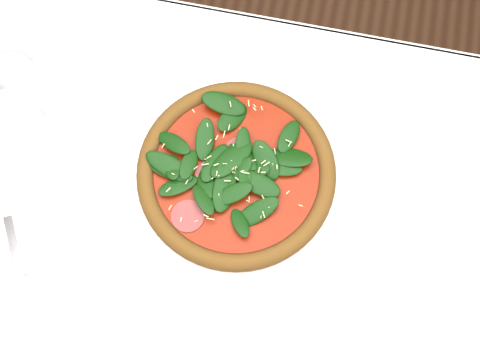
% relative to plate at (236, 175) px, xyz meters
% --- Properties ---
extents(ground, '(6.00, 6.00, 0.00)m').
position_rel_plate_xyz_m(ground, '(0.05, -0.08, -0.76)').
color(ground, brown).
rests_on(ground, ground).
extents(dining_table, '(1.21, 0.81, 0.75)m').
position_rel_plate_xyz_m(dining_table, '(0.05, -0.08, -0.11)').
color(dining_table, white).
rests_on(dining_table, ground).
extents(plate, '(0.39, 0.39, 0.02)m').
position_rel_plate_xyz_m(plate, '(0.00, 0.00, 0.00)').
color(plate, white).
rests_on(plate, dining_table).
extents(pizza, '(0.35, 0.35, 0.04)m').
position_rel_plate_xyz_m(pizza, '(0.00, 0.00, 0.02)').
color(pizza, brown).
rests_on(pizza, plate).
extents(wine_glass, '(0.08, 0.08, 0.18)m').
position_rel_plate_xyz_m(wine_glass, '(-0.35, 0.05, 0.12)').
color(wine_glass, white).
rests_on(wine_glass, dining_table).
extents(napkin, '(0.18, 0.13, 0.01)m').
position_rel_plate_xyz_m(napkin, '(-0.32, -0.20, -0.00)').
color(napkin, white).
rests_on(napkin, dining_table).
extents(fork, '(0.10, 0.14, 0.00)m').
position_rel_plate_xyz_m(fork, '(-0.34, -0.18, 0.01)').
color(fork, silver).
rests_on(fork, napkin).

